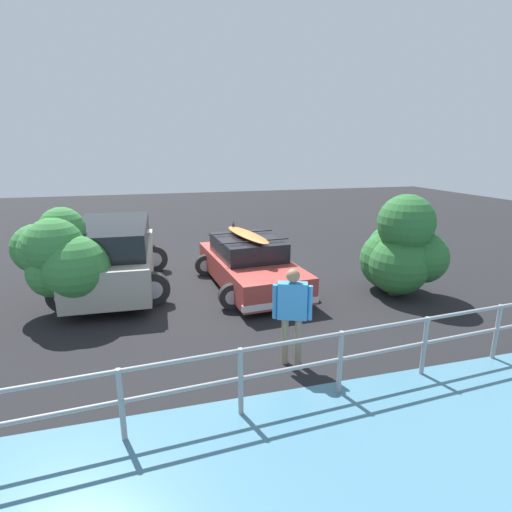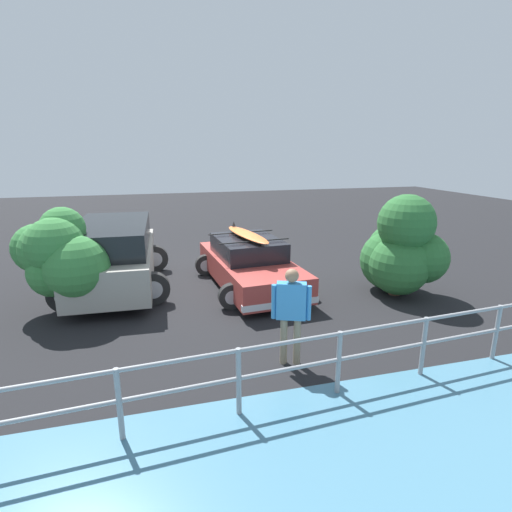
{
  "view_description": "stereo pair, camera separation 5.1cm",
  "coord_description": "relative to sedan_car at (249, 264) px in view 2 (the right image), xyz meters",
  "views": [
    {
      "loc": [
        1.87,
        9.97,
        3.42
      ],
      "look_at": [
        -0.55,
        1.2,
        0.95
      ],
      "focal_mm": 28.0,
      "sensor_mm": 36.0,
      "label": 1
    },
    {
      "loc": [
        1.82,
        9.99,
        3.42
      ],
      "look_at": [
        -0.55,
        1.2,
        0.95
      ],
      "focal_mm": 28.0,
      "sensor_mm": 36.0,
      "label": 2
    }
  ],
  "objects": [
    {
      "name": "bush_near_right",
      "position": [
        4.23,
        0.78,
        0.73
      ],
      "size": [
        1.99,
        1.84,
        2.25
      ],
      "color": "brown",
      "rests_on": "ground"
    },
    {
      "name": "ground_plane",
      "position": [
        0.54,
        -0.56,
        -0.59
      ],
      "size": [
        44.0,
        44.0,
        0.02
      ],
      "primitive_type": "cube",
      "color": "black",
      "rests_on": "ground"
    },
    {
      "name": "suv_car",
      "position": [
        3.27,
        -0.67,
        0.29
      ],
      "size": [
        2.67,
        4.54,
        1.67
      ],
      "color": "#9E998E",
      "rests_on": "ground"
    },
    {
      "name": "person_bystander",
      "position": [
        0.3,
        3.9,
        0.39
      ],
      "size": [
        0.59,
        0.34,
        1.62
      ],
      "color": "gray",
      "rests_on": "ground"
    },
    {
      "name": "bush_near_left",
      "position": [
        -3.31,
        1.54,
        0.48
      ],
      "size": [
        1.84,
        1.88,
        2.42
      ],
      "color": "brown",
      "rests_on": "ground"
    },
    {
      "name": "railing_fence",
      "position": [
        0.65,
        4.89,
        0.05
      ],
      "size": [
        10.39,
        0.76,
        0.95
      ],
      "color": "gray",
      "rests_on": "ground"
    },
    {
      "name": "sedan_car",
      "position": [
        0.0,
        0.0,
        0.0
      ],
      "size": [
        2.49,
        4.27,
        1.5
      ],
      "color": "#9E3833",
      "rests_on": "ground"
    }
  ]
}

